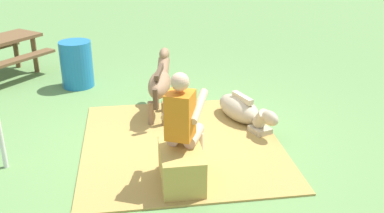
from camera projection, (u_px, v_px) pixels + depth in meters
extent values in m
plane|color=#608C4C|center=(175.00, 136.00, 6.14)|extent=(24.00, 24.00, 0.00)
cube|color=#AD8C47|center=(182.00, 143.00, 5.93)|extent=(2.81, 2.62, 0.02)
cube|color=tan|center=(181.00, 168.00, 4.94)|extent=(0.71, 0.46, 0.45)
cylinder|color=#D8AD8C|center=(177.00, 133.00, 5.07)|extent=(0.42, 0.29, 0.14)
cylinder|color=#D8AD8C|center=(183.00, 148.00, 5.36)|extent=(0.11, 0.11, 0.45)
cube|color=black|center=(183.00, 162.00, 5.44)|extent=(0.24, 0.18, 0.06)
cylinder|color=#D8AD8C|center=(194.00, 135.00, 5.02)|extent=(0.42, 0.29, 0.14)
cylinder|color=#D8AD8C|center=(198.00, 150.00, 5.31)|extent=(0.11, 0.11, 0.45)
cube|color=black|center=(198.00, 164.00, 5.39)|extent=(0.24, 0.18, 0.06)
cube|color=orange|center=(180.00, 115.00, 4.74)|extent=(0.39, 0.38, 0.52)
cylinder|color=#D8AD8C|center=(171.00, 103.00, 4.92)|extent=(0.49, 0.29, 0.26)
cylinder|color=#D8AD8C|center=(199.00, 106.00, 4.84)|extent=(0.49, 0.29, 0.26)
sphere|color=#D8AD8C|center=(180.00, 82.00, 4.59)|extent=(0.20, 0.20, 0.20)
ellipsoid|color=#8C6B4C|center=(159.00, 84.00, 6.50)|extent=(0.89, 0.48, 0.34)
cylinder|color=#8C6B4C|center=(156.00, 99.00, 6.90)|extent=(0.09, 0.09, 0.37)
cylinder|color=#8C6B4C|center=(169.00, 100.00, 6.89)|extent=(0.09, 0.09, 0.37)
cylinder|color=#8C6B4C|center=(151.00, 114.00, 6.39)|extent=(0.09, 0.09, 0.37)
cylinder|color=#8C6B4C|center=(165.00, 114.00, 6.38)|extent=(0.09, 0.09, 0.37)
cylinder|color=#8C6B4C|center=(163.00, 67.00, 6.92)|extent=(0.39, 0.25, 0.33)
ellipsoid|color=#8C6B4C|center=(164.00, 54.00, 7.02)|extent=(0.35, 0.22, 0.20)
cube|color=#4D3A2A|center=(159.00, 72.00, 6.42)|extent=(0.60, 0.18, 0.08)
cylinder|color=#4D3A2A|center=(155.00, 99.00, 6.09)|extent=(0.07, 0.07, 0.30)
ellipsoid|color=tan|center=(239.00, 108.00, 6.58)|extent=(0.96, 0.68, 0.36)
cube|color=tan|center=(260.00, 130.00, 6.20)|extent=(0.35, 0.32, 0.10)
cylinder|color=tan|center=(262.00, 119.00, 6.11)|extent=(0.33, 0.27, 0.30)
ellipsoid|color=tan|center=(270.00, 118.00, 5.93)|extent=(0.34, 0.25, 0.20)
cube|color=beige|center=(242.00, 98.00, 6.44)|extent=(0.44, 0.23, 0.08)
cylinder|color=#1E72B2|center=(77.00, 64.00, 7.82)|extent=(0.56, 0.56, 0.82)
cube|color=brown|center=(19.00, 59.00, 7.99)|extent=(1.30, 1.15, 0.05)
cube|color=brown|center=(35.00, 55.00, 8.58)|extent=(0.08, 0.08, 0.69)
cube|color=brown|center=(16.00, 51.00, 8.85)|extent=(0.08, 0.08, 0.69)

